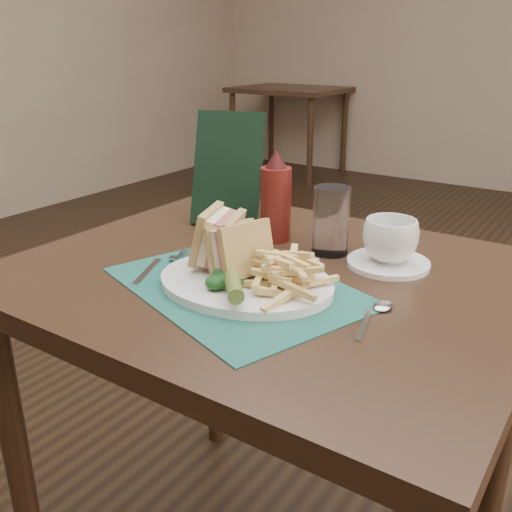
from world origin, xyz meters
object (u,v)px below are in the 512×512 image
(table_main, at_px, (269,439))
(table_bg_left, at_px, (289,131))
(sandwich_half_a, at_px, (206,236))
(sandwich_half_b, at_px, (233,246))
(saucer, at_px, (388,263))
(ketchup_bottle, at_px, (276,196))
(coffee_cup, at_px, (390,240))
(check_presenter, at_px, (228,169))
(drinking_glass, at_px, (331,221))
(placemat, at_px, (237,286))
(plate, at_px, (246,282))

(table_main, xyz_separation_m, table_bg_left, (-2.12, 3.62, 0.00))
(table_bg_left, bearing_deg, sandwich_half_a, -61.14)
(table_bg_left, relative_size, sandwich_half_b, 9.42)
(saucer, distance_m, ketchup_bottle, 0.27)
(ketchup_bottle, bearing_deg, coffee_cup, -2.14)
(check_presenter, bearing_deg, sandwich_half_b, -71.05)
(table_main, distance_m, drinking_glass, 0.46)
(sandwich_half_b, bearing_deg, placemat, -18.99)
(check_presenter, bearing_deg, ketchup_bottle, -34.38)
(table_bg_left, relative_size, coffee_cup, 9.03)
(table_main, distance_m, table_bg_left, 4.19)
(plate, distance_m, coffee_cup, 0.28)
(placemat, distance_m, coffee_cup, 0.29)
(saucer, bearing_deg, table_main, -141.95)
(saucer, bearing_deg, drinking_glass, 179.42)
(saucer, height_order, coffee_cup, coffee_cup)
(saucer, bearing_deg, sandwich_half_b, -131.13)
(check_presenter, bearing_deg, plate, -67.82)
(saucer, bearing_deg, check_presenter, 172.73)
(table_main, relative_size, plate, 3.00)
(ketchup_bottle, bearing_deg, table_main, -60.61)
(table_main, height_order, coffee_cup, coffee_cup)
(placemat, relative_size, saucer, 2.78)
(coffee_cup, bearing_deg, table_bg_left, 123.31)
(plate, height_order, ketchup_bottle, ketchup_bottle)
(sandwich_half_a, bearing_deg, table_main, 24.37)
(table_main, height_order, ketchup_bottle, ketchup_bottle)
(table_main, height_order, sandwich_half_a, sandwich_half_a)
(placemat, relative_size, ketchup_bottle, 2.24)
(ketchup_bottle, distance_m, check_presenter, 0.16)
(coffee_cup, xyz_separation_m, ketchup_bottle, (-0.25, 0.01, 0.04))
(table_bg_left, relative_size, sandwich_half_a, 8.84)
(sandwich_half_a, distance_m, saucer, 0.34)
(placemat, height_order, saucer, saucer)
(placemat, bearing_deg, saucer, 53.43)
(table_main, height_order, sandwich_half_b, sandwich_half_b)
(ketchup_bottle, xyz_separation_m, check_presenter, (-0.15, 0.04, 0.03))
(table_bg_left, height_order, coffee_cup, coffee_cup)
(table_bg_left, distance_m, saucer, 4.19)
(sandwich_half_a, xyz_separation_m, saucer, (0.25, 0.21, -0.06))
(plate, height_order, coffee_cup, coffee_cup)
(sandwich_half_b, relative_size, ketchup_bottle, 0.51)
(saucer, bearing_deg, plate, -125.10)
(coffee_cup, height_order, check_presenter, check_presenter)
(sandwich_half_a, relative_size, check_presenter, 0.41)
(table_bg_left, bearing_deg, ketchup_bottle, -59.59)
(table_main, bearing_deg, drinking_glass, 69.66)
(table_main, relative_size, sandwich_half_a, 8.84)
(plate, relative_size, saucer, 2.00)
(saucer, xyz_separation_m, coffee_cup, (0.00, 0.00, 0.04))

